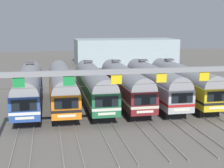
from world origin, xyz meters
The scene contains 10 objects.
ground_plane centered at (0.00, 0.00, 0.00)m, with size 160.00×160.00×0.00m, color slate.
track_bed centered at (0.00, 17.00, 0.07)m, with size 20.76×70.00×0.15m.
commuter_train_blue centered at (-9.63, 0.00, 2.69)m, with size 2.88×18.06×5.05m.
commuter_train_orange centered at (-5.78, -0.01, 2.69)m, with size 2.88×18.06×4.77m.
commuter_train_green centered at (-1.93, 0.00, 2.69)m, with size 2.88×18.06×5.05m.
commuter_train_maroon centered at (1.93, 0.00, 2.69)m, with size 2.88×18.06×5.05m.
commuter_train_stainless centered at (5.78, 0.00, 2.69)m, with size 2.88×18.06×5.05m.
commuter_train_yellow centered at (9.63, 0.00, 2.69)m, with size 2.88×18.06×5.05m.
catenary_gantry centered at (0.00, -13.50, 5.32)m, with size 24.50×0.44×6.97m.
maintenance_building centered at (11.36, 39.24, 3.06)m, with size 23.99×10.00×6.13m, color #9EB2B7.
Camera 1 is at (-7.43, -39.72, 10.24)m, focal length 53.58 mm.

